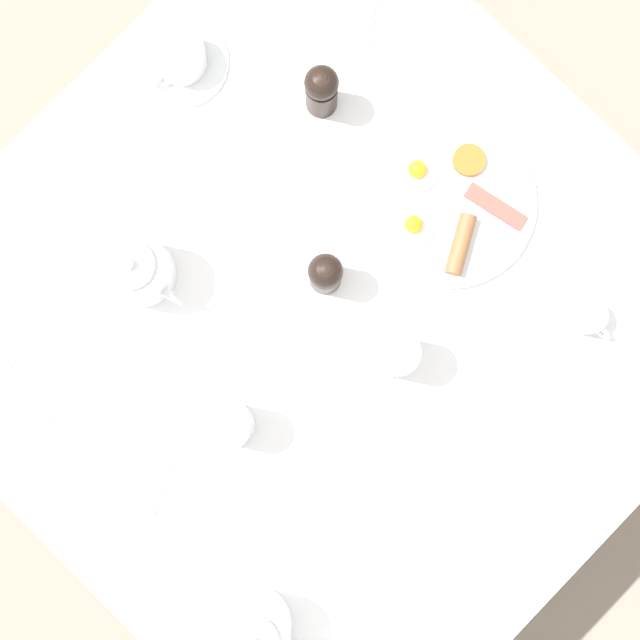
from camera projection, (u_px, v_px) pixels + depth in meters
ground_plane at (320, 343)px, 2.11m from camera, size 8.00×8.00×0.00m
table at (320, 324)px, 1.43m from camera, size 1.08×1.07×0.74m
breakfast_plate at (448, 204)px, 1.37m from camera, size 0.27×0.27×0.04m
teapot_near at (257, 633)px, 1.28m from camera, size 0.19×0.10×0.13m
teapot_far at (136, 269)px, 1.32m from camera, size 0.19×0.10×0.13m
teacup_with_saucer_left at (180, 58)px, 1.37m from camera, size 0.15×0.15×0.06m
water_glass_short at (231, 426)px, 1.30m from camera, size 0.07×0.07×0.10m
wine_glass_spare at (394, 354)px, 1.30m from camera, size 0.07×0.07×0.12m
creamer_jug at (587, 318)px, 1.34m from camera, size 0.07×0.05×0.05m
pepper_grinder at (325, 274)px, 1.31m from camera, size 0.05×0.05×0.12m
salt_grinder at (321, 90)px, 1.33m from camera, size 0.05×0.05×0.12m
napkin_folded at (134, 465)px, 1.35m from camera, size 0.16×0.17×0.01m
fork_by_plate at (505, 380)px, 1.36m from camera, size 0.18×0.09×0.00m
knife_by_plate at (369, 23)px, 1.40m from camera, size 0.13×0.16×0.00m
spoon_for_tea at (17, 381)px, 1.36m from camera, size 0.15×0.03×0.00m
fork_spare at (459, 524)px, 1.34m from camera, size 0.16×0.02×0.00m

